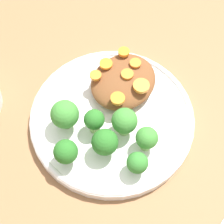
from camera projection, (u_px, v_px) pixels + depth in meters
name	position (u px, v px, depth m)	size (l,w,h in m)	color
ground_plane	(112.00, 122.00, 0.64)	(4.00, 4.00, 0.00)	#8C603D
plate	(112.00, 118.00, 0.62)	(0.27, 0.27, 0.02)	white
stew_mound	(123.00, 81.00, 0.63)	(0.12, 0.10, 0.04)	brown
broccoli_floret_0	(125.00, 122.00, 0.58)	(0.04, 0.04, 0.06)	#7FA85B
broccoli_floret_1	(65.00, 115.00, 0.58)	(0.05, 0.05, 0.06)	#7FA85B
broccoli_floret_2	(137.00, 163.00, 0.55)	(0.03, 0.03, 0.04)	#7FA85B
broccoli_floret_3	(105.00, 143.00, 0.56)	(0.04, 0.04, 0.05)	#759E51
broccoli_floret_4	(94.00, 121.00, 0.58)	(0.03, 0.03, 0.05)	#7FA85B
broccoli_floret_5	(66.00, 152.00, 0.55)	(0.04, 0.04, 0.05)	#7FA85B
broccoli_floret_6	(147.00, 139.00, 0.57)	(0.04, 0.04, 0.05)	#7FA85B
carrot_slice_0	(127.00, 74.00, 0.61)	(0.02, 0.02, 0.00)	orange
carrot_slice_1	(135.00, 63.00, 0.63)	(0.02, 0.02, 0.00)	orange
carrot_slice_2	(106.00, 64.00, 0.63)	(0.02, 0.02, 0.00)	orange
carrot_slice_3	(117.00, 98.00, 0.59)	(0.02, 0.02, 0.01)	orange
carrot_slice_4	(124.00, 52.00, 0.64)	(0.02, 0.02, 0.01)	orange
carrot_slice_5	(141.00, 86.00, 0.60)	(0.03, 0.03, 0.01)	orange
carrot_slice_6	(96.00, 75.00, 0.61)	(0.02, 0.02, 0.01)	orange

